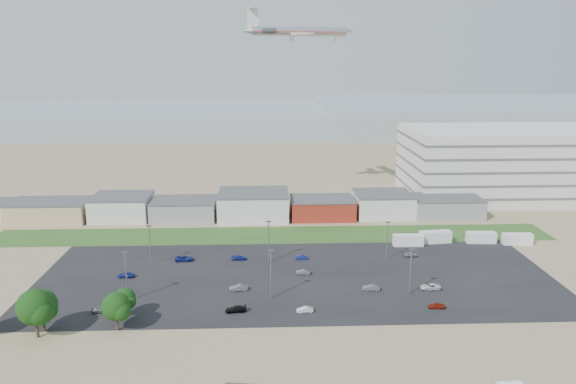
{
  "coord_description": "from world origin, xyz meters",
  "views": [
    {
      "loc": [
        -1.92,
        -102.92,
        50.41
      ],
      "look_at": [
        3.09,
        22.0,
        20.07
      ],
      "focal_mm": 35.0,
      "sensor_mm": 36.0,
      "label": 1
    }
  ],
  "objects_px": {
    "parked_car_2": "(437,306)",
    "parked_car_7": "(303,272)",
    "parked_car_1": "(371,288)",
    "parked_car_8": "(411,255)",
    "box_trailer_a": "(408,240)",
    "parked_car_6": "(239,258)",
    "parked_car_10": "(102,310)",
    "parked_car_9": "(184,258)",
    "parked_car_13": "(305,310)",
    "parked_car_4": "(239,288)",
    "parked_car_0": "(430,287)",
    "parked_car_3": "(236,309)",
    "parked_car_11": "(302,257)",
    "parked_car_5": "(126,275)",
    "airliner": "(299,31)"
  },
  "relations": [
    {
      "from": "parked_car_9",
      "to": "parked_car_13",
      "type": "xyz_separation_m",
      "value": [
        28.48,
        -30.33,
        -0.09
      ]
    },
    {
      "from": "parked_car_11",
      "to": "parked_car_13",
      "type": "xyz_separation_m",
      "value": [
        -1.31,
        -30.22,
        0.01
      ]
    },
    {
      "from": "parked_car_0",
      "to": "parked_car_11",
      "type": "xyz_separation_m",
      "value": [
        -27.33,
        20.0,
        -0.09
      ]
    },
    {
      "from": "box_trailer_a",
      "to": "parked_car_2",
      "type": "distance_m",
      "value": 39.33
    },
    {
      "from": "parked_car_2",
      "to": "parked_car_13",
      "type": "height_order",
      "value": "parked_car_2"
    },
    {
      "from": "parked_car_7",
      "to": "parked_car_9",
      "type": "xyz_separation_m",
      "value": [
        -29.42,
        10.09,
        0.08
      ]
    },
    {
      "from": "box_trailer_a",
      "to": "parked_car_5",
      "type": "xyz_separation_m",
      "value": [
        -71.58,
        -19.86,
        -0.88
      ]
    },
    {
      "from": "parked_car_0",
      "to": "parked_car_8",
      "type": "bearing_deg",
      "value": 176.03
    },
    {
      "from": "box_trailer_a",
      "to": "parked_car_4",
      "type": "bearing_deg",
      "value": -146.69
    },
    {
      "from": "parked_car_1",
      "to": "parked_car_13",
      "type": "xyz_separation_m",
      "value": [
        -15.37,
        -10.26,
        -0.07
      ]
    },
    {
      "from": "parked_car_1",
      "to": "parked_car_6",
      "type": "relative_size",
      "value": 0.98
    },
    {
      "from": "box_trailer_a",
      "to": "parked_car_3",
      "type": "distance_m",
      "value": 59.66
    },
    {
      "from": "parked_car_8",
      "to": "parked_car_11",
      "type": "xyz_separation_m",
      "value": [
        -28.19,
        -0.78,
        -0.07
      ]
    },
    {
      "from": "parked_car_1",
      "to": "parked_car_10",
      "type": "distance_m",
      "value": 57.13
    },
    {
      "from": "parked_car_6",
      "to": "parked_car_9",
      "type": "distance_m",
      "value": 13.84
    },
    {
      "from": "parked_car_8",
      "to": "parked_car_3",
      "type": "bearing_deg",
      "value": 117.54
    },
    {
      "from": "parked_car_0",
      "to": "parked_car_11",
      "type": "relative_size",
      "value": 1.37
    },
    {
      "from": "parked_car_4",
      "to": "parked_car_10",
      "type": "xyz_separation_m",
      "value": [
        -27.21,
        -9.76,
        -0.07
      ]
    },
    {
      "from": "box_trailer_a",
      "to": "parked_car_6",
      "type": "relative_size",
      "value": 2.1
    },
    {
      "from": "parked_car_2",
      "to": "parked_car_8",
      "type": "distance_m",
      "value": 30.41
    },
    {
      "from": "parked_car_0",
      "to": "parked_car_5",
      "type": "height_order",
      "value": "parked_car_5"
    },
    {
      "from": "box_trailer_a",
      "to": "parked_car_5",
      "type": "relative_size",
      "value": 2.14
    },
    {
      "from": "parked_car_2",
      "to": "parked_car_7",
      "type": "relative_size",
      "value": 1.0
    },
    {
      "from": "parked_car_7",
      "to": "parked_car_13",
      "type": "height_order",
      "value": "parked_car_7"
    },
    {
      "from": "parked_car_0",
      "to": "parked_car_10",
      "type": "bearing_deg",
      "value": -84.55
    },
    {
      "from": "parked_car_4",
      "to": "parked_car_10",
      "type": "bearing_deg",
      "value": -76.92
    },
    {
      "from": "parked_car_3",
      "to": "parked_car_4",
      "type": "relative_size",
      "value": 1.06
    },
    {
      "from": "parked_car_2",
      "to": "parked_car_10",
      "type": "bearing_deg",
      "value": -86.37
    },
    {
      "from": "box_trailer_a",
      "to": "parked_car_10",
      "type": "bearing_deg",
      "value": -151.14
    },
    {
      "from": "airliner",
      "to": "parked_car_5",
      "type": "distance_m",
      "value": 102.16
    },
    {
      "from": "parked_car_1",
      "to": "parked_car_13",
      "type": "relative_size",
      "value": 1.12
    },
    {
      "from": "airliner",
      "to": "parked_car_6",
      "type": "bearing_deg",
      "value": -117.73
    },
    {
      "from": "parked_car_0",
      "to": "parked_car_5",
      "type": "distance_m",
      "value": 69.89
    },
    {
      "from": "parked_car_1",
      "to": "parked_car_5",
      "type": "distance_m",
      "value": 56.77
    },
    {
      "from": "parked_car_9",
      "to": "parked_car_11",
      "type": "relative_size",
      "value": 1.41
    },
    {
      "from": "box_trailer_a",
      "to": "parked_car_2",
      "type": "height_order",
      "value": "box_trailer_a"
    },
    {
      "from": "parked_car_1",
      "to": "parked_car_6",
      "type": "height_order",
      "value": "parked_car_1"
    },
    {
      "from": "parked_car_9",
      "to": "parked_car_7",
      "type": "bearing_deg",
      "value": -110.67
    },
    {
      "from": "parked_car_0",
      "to": "parked_car_13",
      "type": "distance_m",
      "value": 30.41
    },
    {
      "from": "airliner",
      "to": "parked_car_3",
      "type": "distance_m",
      "value": 109.11
    },
    {
      "from": "parked_car_1",
      "to": "parked_car_8",
      "type": "height_order",
      "value": "parked_car_1"
    },
    {
      "from": "parked_car_9",
      "to": "parked_car_13",
      "type": "distance_m",
      "value": 41.61
    },
    {
      "from": "parked_car_13",
      "to": "airliner",
      "type": "bearing_deg",
      "value": 171.23
    },
    {
      "from": "parked_car_7",
      "to": "parked_car_6",
      "type": "bearing_deg",
      "value": -116.09
    },
    {
      "from": "parked_car_0",
      "to": "parked_car_3",
      "type": "height_order",
      "value": "parked_car_0"
    },
    {
      "from": "parked_car_4",
      "to": "parked_car_7",
      "type": "xyz_separation_m",
      "value": [
        14.83,
        8.9,
        -0.09
      ]
    },
    {
      "from": "parked_car_0",
      "to": "parked_car_4",
      "type": "height_order",
      "value": "parked_car_4"
    },
    {
      "from": "parked_car_13",
      "to": "parked_car_4",
      "type": "bearing_deg",
      "value": -135.47
    },
    {
      "from": "box_trailer_a",
      "to": "parked_car_1",
      "type": "height_order",
      "value": "box_trailer_a"
    },
    {
      "from": "box_trailer_a",
      "to": "airliner",
      "type": "bearing_deg",
      "value": 118.53
    }
  ]
}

